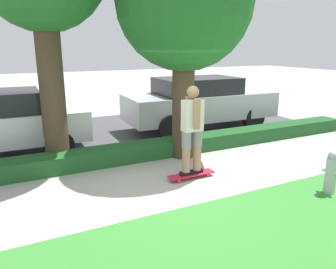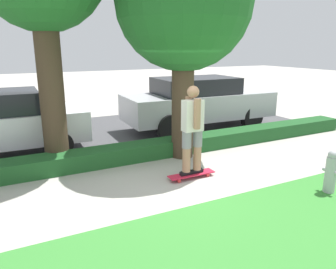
# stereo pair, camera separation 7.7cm
# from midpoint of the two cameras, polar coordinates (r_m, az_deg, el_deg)

# --- Properties ---
(ground_plane) EXTENTS (60.00, 60.00, 0.00)m
(ground_plane) POSITION_cam_midpoint_polar(r_m,az_deg,el_deg) (6.45, 1.42, -8.31)
(ground_plane) COLOR #ADA89E
(street_asphalt) EXTENTS (12.92, 5.00, 0.01)m
(street_asphalt) POSITION_cam_midpoint_polar(r_m,az_deg,el_deg) (10.16, -9.62, 0.31)
(street_asphalt) COLOR #474749
(street_asphalt) RESTS_ON ground_plane
(hedge_row) EXTENTS (12.92, 0.60, 0.37)m
(hedge_row) POSITION_cam_midpoint_polar(r_m,az_deg,el_deg) (7.75, -4.07, -2.81)
(hedge_row) COLOR #1E5123
(hedge_row) RESTS_ON ground_plane
(skateboard) EXTENTS (0.98, 0.24, 0.09)m
(skateboard) POSITION_cam_midpoint_polar(r_m,az_deg,el_deg) (6.63, 4.41, -6.96)
(skateboard) COLOR red
(skateboard) RESTS_ON ground_plane
(skater_person) EXTENTS (0.51, 0.45, 1.76)m
(skater_person) POSITION_cam_midpoint_polar(r_m,az_deg,el_deg) (6.34, 4.59, 1.09)
(skater_person) COLOR black
(skater_person) RESTS_ON skateboard
(tree_mid) EXTENTS (2.98, 2.98, 4.99)m
(tree_mid) POSITION_cam_midpoint_polar(r_m,az_deg,el_deg) (7.56, 3.18, 21.78)
(tree_mid) COLOR #423323
(tree_mid) RESTS_ON ground_plane
(parked_car_middle) EXTENTS (4.81, 1.92, 1.63)m
(parked_car_middle) POSITION_cam_midpoint_polar(r_m,az_deg,el_deg) (10.42, 5.75, 5.69)
(parked_car_middle) COLOR #B7B7BC
(parked_car_middle) RESTS_ON ground_plane
(fire_hydrant) EXTENTS (0.20, 0.32, 0.80)m
(fire_hydrant) POSITION_cam_midpoint_polar(r_m,az_deg,el_deg) (6.55, 26.84, -5.88)
(fire_hydrant) COLOR #ADADB2
(fire_hydrant) RESTS_ON ground_plane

